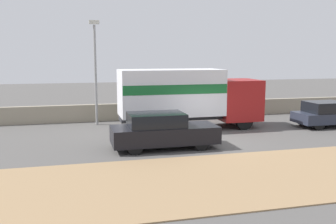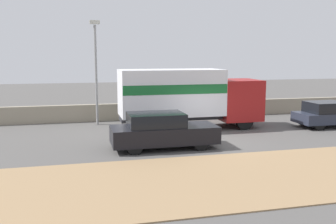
{
  "view_description": "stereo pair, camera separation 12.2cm",
  "coord_description": "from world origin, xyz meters",
  "px_view_note": "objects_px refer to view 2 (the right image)",
  "views": [
    {
      "loc": [
        -6.03,
        -15.96,
        3.95
      ],
      "look_at": [
        -1.69,
        1.25,
        1.27
      ],
      "focal_mm": 40.0,
      "sensor_mm": 36.0,
      "label": 1
    },
    {
      "loc": [
        -5.92,
        -15.99,
        3.95
      ],
      "look_at": [
        -1.69,
        1.25,
        1.27
      ],
      "focal_mm": 40.0,
      "sensor_mm": 36.0,
      "label": 2
    }
  ],
  "objects_px": {
    "street_lamp": "(96,64)",
    "car_hatchback": "(162,131)",
    "box_truck": "(187,95)",
    "car_sedan_second": "(329,114)"
  },
  "relations": [
    {
      "from": "street_lamp",
      "to": "car_hatchback",
      "type": "bearing_deg",
      "value": -69.3
    },
    {
      "from": "car_hatchback",
      "to": "box_truck",
      "type": "bearing_deg",
      "value": 59.91
    },
    {
      "from": "car_sedan_second",
      "to": "box_truck",
      "type": "bearing_deg",
      "value": 170.47
    },
    {
      "from": "street_lamp",
      "to": "car_hatchback",
      "type": "xyz_separation_m",
      "value": [
        2.39,
        -6.32,
        -2.71
      ]
    },
    {
      "from": "box_truck",
      "to": "car_sedan_second",
      "type": "height_order",
      "value": "box_truck"
    },
    {
      "from": "street_lamp",
      "to": "box_truck",
      "type": "bearing_deg",
      "value": -27.66
    },
    {
      "from": "box_truck",
      "to": "car_sedan_second",
      "type": "xyz_separation_m",
      "value": [
        7.87,
        -1.32,
        -1.14
      ]
    },
    {
      "from": "box_truck",
      "to": "car_hatchback",
      "type": "distance_m",
      "value": 4.62
    },
    {
      "from": "street_lamp",
      "to": "box_truck",
      "type": "distance_m",
      "value": 5.49
    },
    {
      "from": "street_lamp",
      "to": "car_hatchback",
      "type": "height_order",
      "value": "street_lamp"
    }
  ]
}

